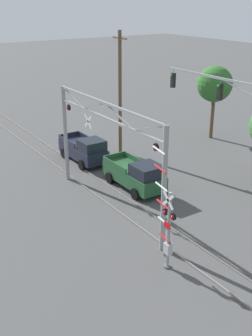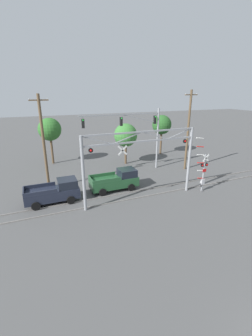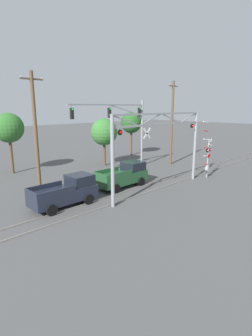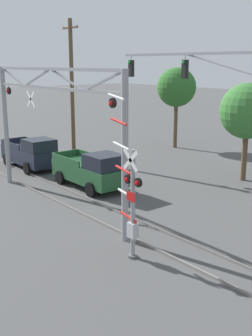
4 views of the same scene
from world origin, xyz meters
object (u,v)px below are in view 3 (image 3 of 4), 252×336
object	(u,v)px
traffic_signal_span	(127,122)
background_tree_far_left_verge	(9,128)
background_tree_beyond_span	(104,132)
pickup_truck_following	(67,192)
crossing_gantry	(161,141)
crossing_signal_mast	(207,158)
pickup_truck_lead	(124,175)
utility_pole_right	(172,123)
background_tree_far_right_verge	(131,123)
utility_pole_left	(36,134)

from	to	relation	value
traffic_signal_span	background_tree_far_left_verge	distance (m)	12.64
background_tree_beyond_span	background_tree_far_left_verge	distance (m)	10.51
pickup_truck_following	background_tree_far_left_verge	bearing A→B (deg)	85.51
crossing_gantry	pickup_truck_following	xyz separation A→B (m)	(-7.60, 2.58, -3.30)
crossing_signal_mast	pickup_truck_following	distance (m)	14.68
pickup_truck_lead	utility_pole_right	xyz separation A→B (m)	(10.80, 2.71, 4.17)
traffic_signal_span	crossing_signal_mast	bearing A→B (deg)	-70.41
crossing_signal_mast	traffic_signal_span	xyz separation A→B (m)	(-3.02, 8.50, 3.40)
pickup_truck_lead	background_tree_far_right_verge	world-z (taller)	background_tree_far_right_verge
utility_pole_left	background_tree_far_right_verge	world-z (taller)	utility_pole_left
traffic_signal_span	background_tree_far_right_verge	bearing A→B (deg)	41.28
crossing_gantry	crossing_signal_mast	size ratio (longest dim) A/B	1.91
crossing_gantry	pickup_truck_lead	bearing A→B (deg)	113.56
crossing_signal_mast	utility_pole_left	distance (m)	16.40
crossing_gantry	traffic_signal_span	world-z (taller)	traffic_signal_span
pickup_truck_following	utility_pole_left	world-z (taller)	utility_pole_left
traffic_signal_span	background_tree_far_left_verge	size ratio (longest dim) A/B	1.59
pickup_truck_lead	background_tree_beyond_span	bearing A→B (deg)	61.25
pickup_truck_following	background_tree_beyond_span	bearing A→B (deg)	38.44
utility_pole_left	pickup_truck_following	bearing A→B (deg)	-84.55
crossing_signal_mast	background_tree_beyond_span	distance (m)	12.49
traffic_signal_span	background_tree_far_right_verge	distance (m)	9.06
traffic_signal_span	background_tree_beyond_span	world-z (taller)	traffic_signal_span
traffic_signal_span	pickup_truck_lead	bearing A→B (deg)	-136.72
crossing_signal_mast	pickup_truck_following	bearing A→B (deg)	166.84
crossing_signal_mast	background_tree_far_right_verge	size ratio (longest dim) A/B	0.91
background_tree_far_left_verge	background_tree_beyond_span	bearing A→B (deg)	-22.97
background_tree_far_left_verge	crossing_signal_mast	bearing A→B (deg)	-50.08
utility_pole_left	background_tree_far_left_verge	distance (m)	9.11
crossing_signal_mast	pickup_truck_lead	distance (m)	8.92
traffic_signal_span	utility_pole_right	xyz separation A→B (m)	(5.83, -1.97, -0.25)
utility_pole_right	pickup_truck_following	bearing A→B (deg)	-169.39
utility_pole_left	background_tree_far_left_verge	world-z (taller)	utility_pole_left
crossing_signal_mast	pickup_truck_lead	bearing A→B (deg)	154.47
crossing_signal_mast	background_tree_beyond_span	xyz separation A→B (m)	(-3.63, 11.78, 2.06)
pickup_truck_following	background_tree_far_right_verge	size ratio (longest dim) A/B	0.77
pickup_truck_following	background_tree_beyond_span	distance (m)	13.92
background_tree_far_left_verge	traffic_signal_span	bearing A→B (deg)	-35.70
utility_pole_left	background_tree_far_left_verge	bearing A→B (deg)	81.67
pickup_truck_following	background_tree_far_right_verge	world-z (taller)	background_tree_far_right_verge
utility_pole_right	background_tree_far_left_verge	bearing A→B (deg)	149.87
traffic_signal_span	utility_pole_left	bearing A→B (deg)	-171.91
pickup_truck_lead	background_tree_far_right_verge	bearing A→B (deg)	42.14
utility_pole_left	background_tree_beyond_span	world-z (taller)	utility_pole_left
traffic_signal_span	background_tree_beyond_span	distance (m)	3.59
background_tree_beyond_span	background_tree_far_left_verge	xyz separation A→B (m)	(-9.65, 4.09, 0.78)
background_tree_beyond_span	utility_pole_left	bearing A→B (deg)	-155.83
crossing_gantry	utility_pole_left	size ratio (longest dim) A/B	1.14
utility_pole_right	pickup_truck_lead	bearing A→B (deg)	-165.89
utility_pole_left	crossing_signal_mast	bearing A→B (deg)	-25.15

